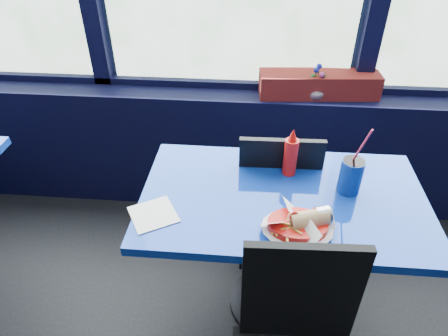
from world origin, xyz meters
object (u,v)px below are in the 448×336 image
chair_near_back (276,190)px  flower_vase (316,89)px  food_basket (299,224)px  ketchup_bottle (291,154)px  soda_cup (351,175)px  planter_box (319,84)px  near_table (280,226)px

chair_near_back → flower_vase: 0.64m
food_basket → ketchup_bottle: size_ratio=1.11×
ketchup_bottle → soda_cup: soda_cup is taller
planter_box → chair_near_back: bearing=-116.9°
near_table → planter_box: planter_box is taller
flower_vase → ketchup_bottle: (-0.17, -0.66, -0.01)m
planter_box → food_basket: bearing=-103.8°
chair_near_back → food_basket: size_ratio=3.52×
ketchup_bottle → chair_near_back: bearing=101.7°
planter_box → flower_vase: flower_vase is taller
near_table → food_basket: size_ratio=4.71×
chair_near_back → planter_box: planter_box is taller
planter_box → soda_cup: soda_cup is taller
ketchup_bottle → soda_cup: bearing=-22.3°
food_basket → ketchup_bottle: (-0.02, 0.36, 0.07)m
flower_vase → soda_cup: bearing=-84.6°
planter_box → food_basket: size_ratio=2.68×
near_table → food_basket: (0.05, -0.20, 0.21)m
flower_vase → chair_near_back: bearing=-112.7°
near_table → ketchup_bottle: bearing=80.1°
chair_near_back → ketchup_bottle: size_ratio=3.89×
near_table → chair_near_back: (-0.00, 0.32, -0.05)m
flower_vase → soda_cup: size_ratio=0.64×
near_table → planter_box: (0.22, 0.87, 0.30)m
chair_near_back → food_basket: chair_near_back is taller
ketchup_bottle → soda_cup: (0.25, -0.10, -0.02)m
planter_box → ketchup_bottle: ketchup_bottle is taller
planter_box → flower_vase: bearing=-112.4°
flower_vase → food_basket: flower_vase is taller
near_table → chair_near_back: 0.33m
near_table → soda_cup: (0.28, 0.06, 0.26)m
food_basket → chair_near_back: bearing=102.4°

